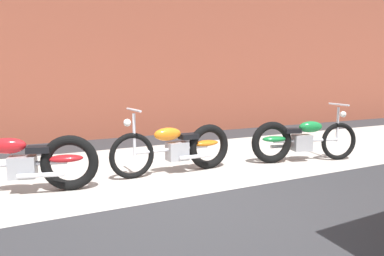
{
  "coord_description": "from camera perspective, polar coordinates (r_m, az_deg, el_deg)",
  "views": [
    {
      "loc": [
        -1.79,
        -3.78,
        1.42
      ],
      "look_at": [
        0.57,
        0.72,
        0.75
      ],
      "focal_mm": 33.29,
      "sensor_mm": 36.0,
      "label": 1
    }
  ],
  "objects": [
    {
      "name": "motorcycle_red",
      "position": [
        4.98,
        -24.67,
        -5.02
      ],
      "size": [
        1.97,
        0.76,
        1.03
      ],
      "rotation": [
        0.0,
        0.0,
        2.89
      ],
      "color": "black",
      "rests_on": "ground"
    },
    {
      "name": "motorcycle_orange",
      "position": [
        5.56,
        -1.67,
        -3.09
      ],
      "size": [
        2.01,
        0.58,
        1.03
      ],
      "rotation": [
        0.0,
        0.0,
        3.15
      ],
      "color": "black",
      "rests_on": "ground"
    },
    {
      "name": "ground_plane",
      "position": [
        4.41,
        -2.21,
        -11.25
      ],
      "size": [
        80.0,
        80.0,
        0.0
      ],
      "primitive_type": "plane",
      "color": "#2D2D30"
    },
    {
      "name": "sidewalk_slab",
      "position": [
        5.98,
        -9.49,
        -6.3
      ],
      "size": [
        36.0,
        3.5,
        0.01
      ],
      "primitive_type": "cube",
      "color": "#B2ADA3",
      "rests_on": "ground"
    },
    {
      "name": "brick_building_wall",
      "position": [
        9.19,
        -16.72,
        12.52
      ],
      "size": [
        36.0,
        0.5,
        4.55
      ],
      "primitive_type": "cube",
      "color": "brown",
      "rests_on": "ground"
    },
    {
      "name": "motorcycle_green",
      "position": [
        6.54,
        16.58,
        -1.8
      ],
      "size": [
        1.96,
        0.8,
        1.03
      ],
      "rotation": [
        0.0,
        0.0,
        -0.28
      ],
      "color": "black",
      "rests_on": "ground"
    }
  ]
}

